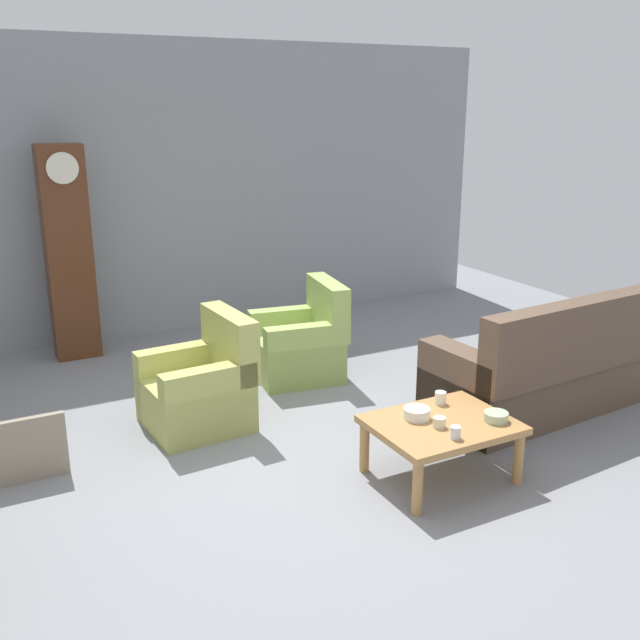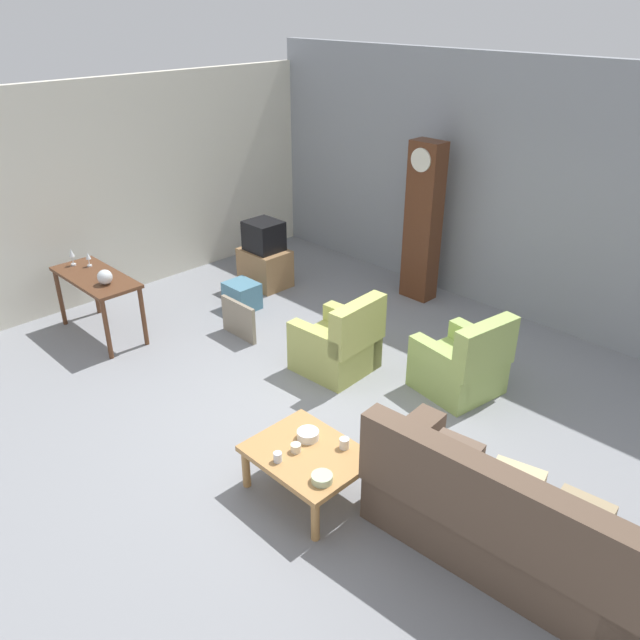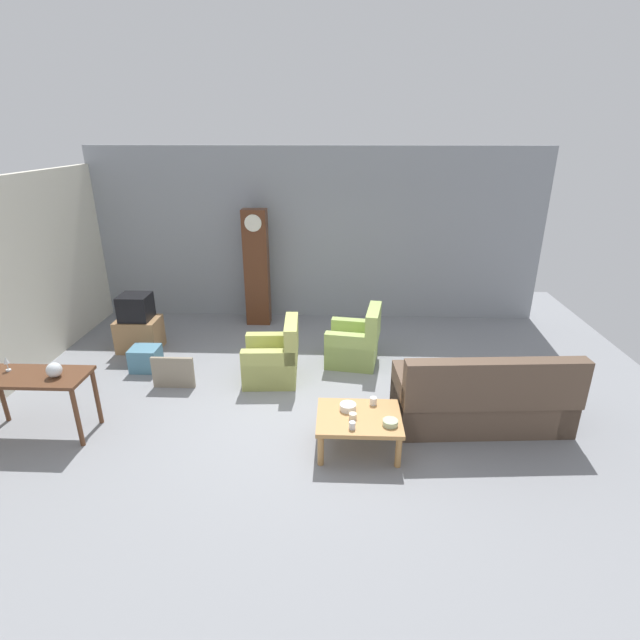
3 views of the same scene
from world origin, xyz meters
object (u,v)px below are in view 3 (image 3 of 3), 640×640
Objects in this scene: couch_floral at (482,400)px; armchair_olive_near at (274,360)px; cup_blue_rimmed at (352,425)px; framed_picture_leaning at (173,373)px; grandfather_clock at (257,268)px; glass_dome_cloche at (54,370)px; cup_white_porcelain at (373,401)px; bowl_white_stacked at (348,407)px; tv_stand_cabinet at (140,334)px; storage_box_blue at (146,359)px; cup_cream_tall at (353,416)px; bowl_shallow_green at (390,423)px; armchair_olive_far at (355,344)px; coffee_table_wood at (359,420)px; tv_crt at (136,307)px; wine_glass_mid at (6,362)px; console_table_dark at (32,384)px.

couch_floral is 2.34× the size of armchair_olive_near.
framed_picture_leaning is at bearing 148.24° from cup_blue_rimmed.
couch_floral is 4.73m from grandfather_clock.
cup_white_porcelain is at bearing 2.12° from glass_dome_cloche.
couch_floral is 1.39m from cup_white_porcelain.
bowl_white_stacked is (1.64, -3.70, -0.62)m from grandfather_clock.
cup_white_porcelain is at bearing 62.77° from cup_blue_rimmed.
cup_blue_rimmed is at bearing -6.15° from glass_dome_cloche.
armchair_olive_near is 1.53× the size of framed_picture_leaning.
armchair_olive_near is 1.35× the size of tv_stand_cabinet.
grandfather_clock is 2.62m from storage_box_blue.
armchair_olive_near is at bearing 123.75° from cup_cream_tall.
bowl_shallow_green is (0.46, -0.29, -0.01)m from bowl_white_stacked.
bowl_shallow_green is at bearing -49.31° from armchair_olive_near.
armchair_olive_far is at bearing -5.33° from tv_stand_cabinet.
armchair_olive_near is 10.49× the size of cup_cream_tall.
armchair_olive_near is 2.16× the size of storage_box_blue.
armchair_olive_far is at bearing 131.70° from couch_floral.
cup_cream_tall reaches higher than coffee_table_wood.
tv_stand_cabinet is 7.75× the size of cup_cream_tall.
tv_stand_cabinet is 4.22m from bowl_white_stacked.
tv_crt is 5.74× the size of cup_blue_rimmed.
bowl_shallow_green is at bearing -62.22° from grandfather_clock.
armchair_olive_near is 1.92× the size of tv_crt.
armchair_olive_near is 2.02m from cup_cream_tall.
grandfather_clock reaches higher than armchair_olive_far.
framed_picture_leaning is 2.96m from cup_blue_rimmed.
wine_glass_mid is (-4.07, 0.49, 0.44)m from cup_blue_rimmed.
bowl_white_stacked is 4.06m from wine_glass_mid.
tv_crt reaches higher than console_table_dark.
console_table_dark is 0.41m from wine_glass_mid.
couch_floral is 1.39m from bowl_shallow_green.
framed_picture_leaning is at bearing 169.36° from couch_floral.
bowl_shallow_green is 0.94× the size of wine_glass_mid.
glass_dome_cloche reaches higher than armchair_olive_near.
storage_box_blue is 3.53m from bowl_white_stacked.
couch_floral is 1.71m from bowl_white_stacked.
wine_glass_mid is at bearing -104.16° from tv_stand_cabinet.
bowl_white_stacked is (-0.30, -0.13, -0.01)m from cup_white_porcelain.
armchair_olive_near is 2.56m from tv_stand_cabinet.
framed_picture_leaning is (-4.13, 0.78, -0.12)m from couch_floral.
console_table_dark is at bearing -16.48° from wine_glass_mid.
tv_stand_cabinet is 1.60× the size of storage_box_blue.
cup_cream_tall is (-1.61, -0.59, 0.11)m from couch_floral.
tv_stand_cabinet is 1.42× the size of tv_crt.
cup_blue_rimmed reaches higher than framed_picture_leaning.
armchair_olive_near is at bearing 12.46° from framed_picture_leaning.
bowl_white_stacked is at bearing 0.13° from glass_dome_cloche.
armchair_olive_far is 5.24× the size of glass_dome_cloche.
storage_box_blue is 2.25× the size of bowl_white_stacked.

